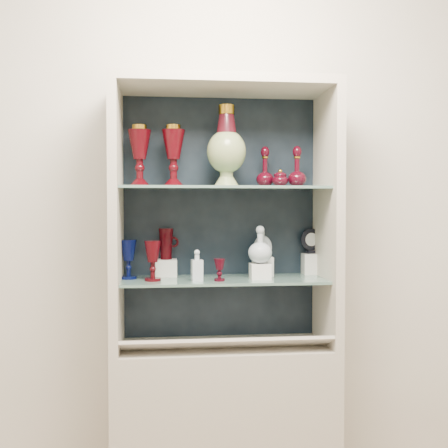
{
  "coord_description": "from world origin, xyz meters",
  "views": [
    {
      "loc": [
        -0.28,
        -0.99,
        1.39
      ],
      "look_at": [
        0.0,
        1.53,
        1.3
      ],
      "focal_mm": 45.0,
      "sensor_mm": 36.0,
      "label": 1
    }
  ],
  "objects": [
    {
      "name": "shelf_upper",
      "position": [
        0.0,
        1.55,
        1.46
      ],
      "size": [
        0.92,
        0.34,
        0.01
      ],
      "primitive_type": "cube",
      "color": "slate",
      "rests_on": "cabinet_side_left"
    },
    {
      "name": "riser_clear_round_decanter",
      "position": [
        0.16,
        1.52,
        1.08
      ],
      "size": [
        0.09,
        0.09,
        0.07
      ],
      "primitive_type": "cube",
      "color": "silver",
      "rests_on": "shelf_lower"
    },
    {
      "name": "pedestal_lamp_left",
      "position": [
        -0.38,
        1.58,
        1.61
      ],
      "size": [
        0.13,
        0.13,
        0.28
      ],
      "primitive_type": null,
      "rotation": [
        0.0,
        0.0,
        -0.32
      ],
      "color": "#41060C",
      "rests_on": "shelf_upper"
    },
    {
      "name": "clear_round_decanter",
      "position": [
        0.16,
        1.52,
        1.2
      ],
      "size": [
        0.13,
        0.13,
        0.16
      ],
      "primitive_type": null,
      "rotation": [
        0.0,
        0.0,
        -0.26
      ],
      "color": "#AABAC4",
      "rests_on": "riser_clear_round_decanter"
    },
    {
      "name": "cabinet_base",
      "position": [
        0.0,
        1.53,
        0.38
      ],
      "size": [
        1.0,
        0.4,
        0.75
      ],
      "primitive_type": "cube",
      "color": "beige",
      "rests_on": "ground"
    },
    {
      "name": "riser_flat_flask",
      "position": [
        0.2,
        1.63,
        1.09
      ],
      "size": [
        0.09,
        0.09,
        0.09
      ],
      "primitive_type": "cube",
      "color": "silver",
      "rests_on": "shelf_lower"
    },
    {
      "name": "ruby_decanter_a",
      "position": [
        0.2,
        1.61,
        1.58
      ],
      "size": [
        0.1,
        0.1,
        0.21
      ],
      "primitive_type": null,
      "rotation": [
        0.0,
        0.0,
        -0.23
      ],
      "color": "#410512",
      "rests_on": "shelf_upper"
    },
    {
      "name": "cabinet_back_panel",
      "position": [
        0.0,
        1.72,
        1.32
      ],
      "size": [
        0.98,
        0.02,
        1.15
      ],
      "primitive_type": "cube",
      "color": "black",
      "rests_on": "cabinet_base"
    },
    {
      "name": "flat_flask",
      "position": [
        0.2,
        1.63,
        1.2
      ],
      "size": [
        0.1,
        0.07,
        0.12
      ],
      "primitive_type": null,
      "rotation": [
        0.0,
        0.0,
        -0.38
      ],
      "color": "#A0AFB4",
      "rests_on": "riser_flat_flask"
    },
    {
      "name": "wall_back",
      "position": [
        0.0,
        1.75,
        1.4
      ],
      "size": [
        3.5,
        0.02,
        2.8
      ],
      "primitive_type": "cube",
      "color": "beige",
      "rests_on": "ground"
    },
    {
      "name": "ruby_pitcher",
      "position": [
        -0.26,
        1.66,
        1.2
      ],
      "size": [
        0.12,
        0.08,
        0.15
      ],
      "primitive_type": null,
      "rotation": [
        0.0,
        0.0,
        0.13
      ],
      "color": "#41060C",
      "rests_on": "riser_ruby_pitcher"
    },
    {
      "name": "riser_ruby_pitcher",
      "position": [
        -0.26,
        1.66,
        1.09
      ],
      "size": [
        0.1,
        0.1,
        0.08
      ],
      "primitive_type": "cube",
      "color": "silver",
      "rests_on": "shelf_lower"
    },
    {
      "name": "cobalt_goblet",
      "position": [
        -0.43,
        1.59,
        1.14
      ],
      "size": [
        0.08,
        0.08,
        0.18
      ],
      "primitive_type": null,
      "rotation": [
        0.0,
        0.0,
        0.01
      ],
      "color": "#030A38",
      "rests_on": "shelf_lower"
    },
    {
      "name": "ruby_goblet_tall",
      "position": [
        -0.32,
        1.51,
        1.14
      ],
      "size": [
        0.09,
        0.09,
        0.18
      ],
      "primitive_type": null,
      "rotation": [
        0.0,
        0.0,
        0.24
      ],
      "color": "#41060C",
      "rests_on": "shelf_lower"
    },
    {
      "name": "cabinet_side_left",
      "position": [
        -0.48,
        1.53,
        1.32
      ],
      "size": [
        0.04,
        0.4,
        1.15
      ],
      "primitive_type": "cube",
      "color": "beige",
      "rests_on": "cabinet_base"
    },
    {
      "name": "enamel_urn",
      "position": [
        0.01,
        1.53,
        1.65
      ],
      "size": [
        0.23,
        0.23,
        0.36
      ],
      "primitive_type": null,
      "rotation": [
        0.0,
        0.0,
        0.37
      ],
      "color": "#06430E",
      "rests_on": "shelf_upper"
    },
    {
      "name": "shelf_lower",
      "position": [
        0.0,
        1.55,
        1.04
      ],
      "size": [
        0.92,
        0.34,
        0.01
      ],
      "primitive_type": "cube",
      "color": "slate",
      "rests_on": "cabinet_side_left"
    },
    {
      "name": "ruby_goblet_small",
      "position": [
        -0.03,
        1.47,
        1.1
      ],
      "size": [
        0.06,
        0.06,
        0.1
      ],
      "primitive_type": null,
      "rotation": [
        0.0,
        0.0,
        0.32
      ],
      "color": "#410512",
      "rests_on": "shelf_lower"
    },
    {
      "name": "lidded_bowl",
      "position": [
        0.26,
        1.55,
        1.51
      ],
      "size": [
        0.09,
        0.09,
        0.08
      ],
      "primitive_type": null,
      "rotation": [
        0.0,
        0.0,
        0.34
      ],
      "color": "#410512",
      "rests_on": "shelf_upper"
    },
    {
      "name": "pedestal_lamp_right",
      "position": [
        -0.23,
        1.57,
        1.61
      ],
      "size": [
        0.14,
        0.14,
        0.28
      ],
      "primitive_type": null,
      "rotation": [
        0.0,
        0.0,
        -0.39
      ],
      "color": "#41060C",
      "rests_on": "shelf_upper"
    },
    {
      "name": "label_card_2",
      "position": [
        0.3,
        1.42,
        0.8
      ],
      "size": [
        0.1,
        0.06,
        0.03
      ],
      "primitive_type": "cube",
      "rotation": [
        -0.44,
        0.0,
        0.0
      ],
      "color": "white",
      "rests_on": "label_ledge"
    },
    {
      "name": "cabinet_side_right",
      "position": [
        0.48,
        1.53,
        1.32
      ],
      "size": [
        0.04,
        0.4,
        1.15
      ],
      "primitive_type": "cube",
      "color": "beige",
      "rests_on": "cabinet_base"
    },
    {
      "name": "riser_cameo_medallion",
      "position": [
        0.44,
        1.67,
        1.1
      ],
      "size": [
        0.08,
        0.08,
        0.1
      ],
      "primitive_type": "cube",
      "color": "silver",
      "rests_on": "shelf_lower"
    },
    {
      "name": "label_card_0",
      "position": [
        0.02,
        1.42,
        0.8
      ],
      "size": [
        0.1,
        0.06,
        0.03
      ],
      "primitive_type": "cube",
      "rotation": [
        -0.44,
        0.0,
        0.0
      ],
      "color": "white",
      "rests_on": "label_ledge"
    },
    {
      "name": "ruby_decanter_b",
      "position": [
        0.35,
        1.57,
        1.57
      ],
      "size": [
        0.11,
        0.11,
        0.2
      ],
      "primitive_type": null,
      "rotation": [
        0.0,
        0.0,
        0.37
      ],
      "color": "#410512",
      "rests_on": "shelf_upper"
    },
    {
      "name": "label_card_1",
      "position": [
        -0.27,
        1.42,
        0.8
      ],
      "size": [
        0.1,
        0.06,
        0.03
      ],
      "primitive_type": "cube",
      "rotation": [
        -0.44,
        0.0,
        0.0
      ],
      "color": "white",
      "rests_on": "label_ledge"
    },
    {
      "name": "cabinet_top_cap",
      "position": [
        0.0,
        1.53,
        1.92
      ],
      "size": [
        1.0,
        0.4,
        0.04
      ],
      "primitive_type": "cube",
      "color": "beige",
      "rests_on": "cabinet_side_left"
    },
    {
      "name": "label_ledge",
      "position": [
        0.0,
        1.42,
        0.78
      ],
      "size": [
        0.92,
        0.17,
        0.09
      ],
      "primitive_type": "cube",
      "rotation": [
        -0.44,
        0.0,
        0.0
      ],
      "color": "beige",
      "rests_on": "cabinet_base"
    },
    {
      "name": "cameo_medallion",
      "position": [
        0.44,
        1.67,
        1.21
      ],
      "size": [
        0.11,
        0.06,
        0.13
      ],
      "primitive_type": null,
      "rotation": [
        0.0,
        0.0,
        0.2
      ],
      "color": "black",
      "rests_on": "riser_cameo_medallion"
    },
    {
      "name": "clear_square_bottle",
      "position": [
        -0.13,
        1.47,
        1.12
      ],
      "size": [
        0.05,
        0.05,
        0.14
      ],
      "primitive_type": null,
      "rotation": [
        0.0,
        0.0,
        0.11
      ],
      "color": "#AABAC4",
      "rests_on": "shelf_lower"
    }
  ]
}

